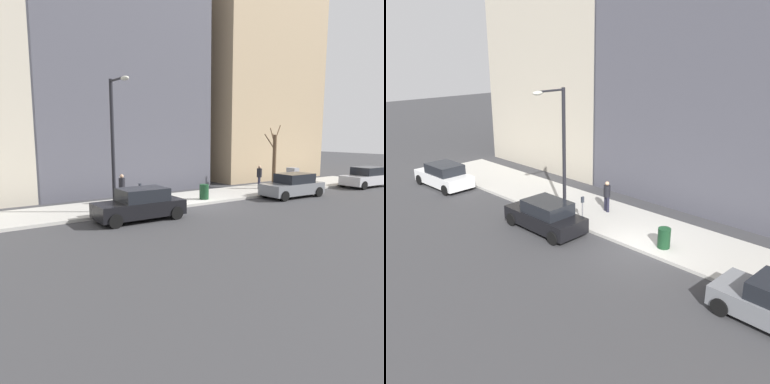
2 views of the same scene
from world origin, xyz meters
The scene contains 10 objects.
ground_plane centered at (0.00, 0.00, 0.00)m, with size 120.00×120.00×0.00m, color #38383A.
sidewalk centered at (2.00, 0.00, 0.07)m, with size 4.00×36.00×0.15m, color #B2AFA8.
parked_car_black centered at (-1.23, 4.55, 0.74)m, with size 1.98×4.23×1.52m.
parked_car_white centered at (-1.27, 14.18, 0.74)m, with size 2.02×4.25×1.52m.
parking_meter centered at (0.45, 3.69, 0.98)m, with size 0.14×0.10×1.35m.
streetlamp centered at (0.28, 5.07, 4.02)m, with size 1.97×0.32×6.50m.
trash_bin centered at (0.90, -0.81, 0.60)m, with size 0.56×0.56×0.90m, color #14381E.
pedestrian_midblock centered at (2.43, 3.81, 1.09)m, with size 0.36×0.39×1.66m.
office_block_center centered at (11.72, 1.41, 8.52)m, with size 12.44×12.44×17.04m, color #4C4C56.
office_tower_right centered at (10.93, 12.94, 8.05)m, with size 10.87×10.87×16.11m, color #BCB29E.
Camera 2 is at (-13.81, -9.99, 8.54)m, focal length 40.00 mm.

